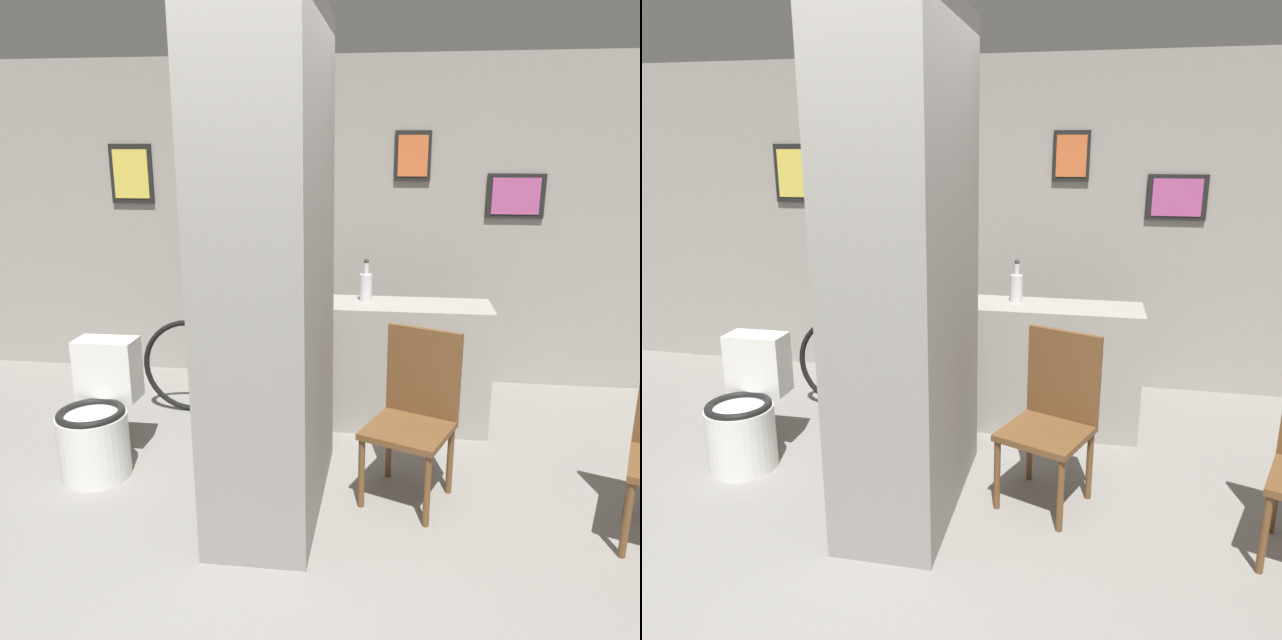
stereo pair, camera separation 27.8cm
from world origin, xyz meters
The scene contains 8 objects.
ground_plane centered at (0.00, 0.00, 0.00)m, with size 14.00×14.00×0.00m, color gray.
wall_back centered at (0.00, 2.63, 1.30)m, with size 8.00×0.09×2.60m.
pillar_center centered at (-0.03, 0.60, 1.30)m, with size 0.55×1.19×2.60m.
counter_shelf centered at (0.62, 1.70, 0.44)m, with size 1.28×0.44×0.88m.
toilet centered at (-1.16, 0.80, 0.32)m, with size 0.41×0.57×0.78m.
chair_near_pillar centered at (0.73, 0.77, 0.51)m, with size 0.56×0.56×0.96m.
bicycle centered at (-0.43, 1.72, 0.37)m, with size 1.63×0.42×0.76m.
bottle_tall centered at (0.40, 1.76, 0.99)m, with size 0.09×0.09×0.30m.
Camera 1 is at (0.60, -2.47, 1.93)m, focal length 35.00 mm.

